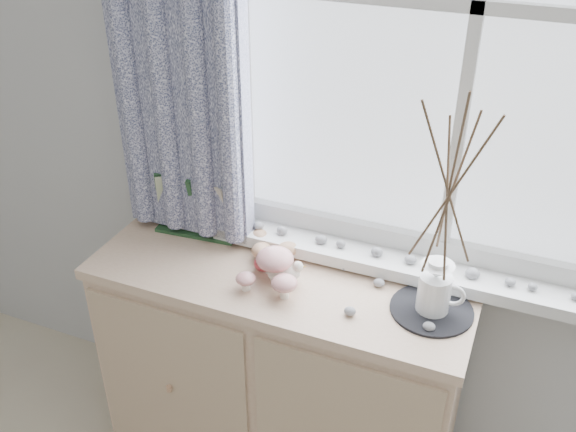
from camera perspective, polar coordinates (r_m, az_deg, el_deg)
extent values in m
cube|color=beige|center=(1.92, 6.21, 8.74)|extent=(4.00, 0.04, 2.60)
cube|color=silver|center=(1.76, 16.66, 17.55)|extent=(1.30, 0.01, 1.40)
cube|color=silver|center=(2.00, 13.08, -4.73)|extent=(1.45, 0.16, 0.04)
cube|color=#CFAD91|center=(2.28, -0.70, -14.22)|extent=(1.17, 0.43, 0.81)
cube|color=#CFAD91|center=(2.00, -0.78, -5.61)|extent=(1.20, 0.45, 0.03)
cube|color=tan|center=(2.24, -10.18, -15.68)|extent=(0.55, 0.01, 0.75)
cylinder|color=white|center=(1.94, -1.16, -4.77)|extent=(0.03, 0.03, 0.07)
ellipsoid|color=#970804|center=(1.92, -1.17, -3.84)|extent=(0.11, 0.11, 0.06)
cylinder|color=white|center=(1.88, -0.33, -6.62)|extent=(0.03, 0.03, 0.05)
ellipsoid|color=#970804|center=(1.87, -0.33, -5.98)|extent=(0.08, 0.08, 0.04)
cylinder|color=white|center=(1.92, -3.77, -6.07)|extent=(0.03, 0.03, 0.04)
ellipsoid|color=#970804|center=(1.91, -3.79, -5.58)|extent=(0.06, 0.06, 0.03)
ellipsoid|color=tan|center=(2.04, -2.36, -3.07)|extent=(0.06, 0.05, 0.08)
ellipsoid|color=tan|center=(2.11, -2.55, -1.85)|extent=(0.06, 0.05, 0.08)
ellipsoid|color=maroon|center=(1.98, -2.02, -4.22)|extent=(0.06, 0.05, 0.08)
ellipsoid|color=tan|center=(2.04, -0.21, -3.06)|extent=(0.06, 0.05, 0.08)
cylinder|color=black|center=(1.89, 12.64, -8.13)|extent=(0.24, 0.24, 0.01)
cylinder|color=white|center=(1.85, 12.85, -6.67)|extent=(0.10, 0.10, 0.11)
cone|color=white|center=(1.81, 13.13, -4.77)|extent=(0.09, 0.09, 0.04)
cylinder|color=white|center=(1.80, 13.20, -4.24)|extent=(0.06, 0.06, 0.03)
torus|color=white|center=(1.84, 14.45, -6.87)|extent=(0.07, 0.02, 0.07)
ellipsoid|color=#97979A|center=(1.83, 5.53, -8.44)|extent=(0.03, 0.03, 0.02)
ellipsoid|color=#97979A|center=(1.95, 8.10, -5.91)|extent=(0.03, 0.03, 0.02)
ellipsoid|color=#97979A|center=(1.82, 12.43, -9.60)|extent=(0.03, 0.03, 0.02)
ellipsoid|color=#97979A|center=(2.01, 5.10, -4.52)|extent=(0.03, 0.03, 0.02)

